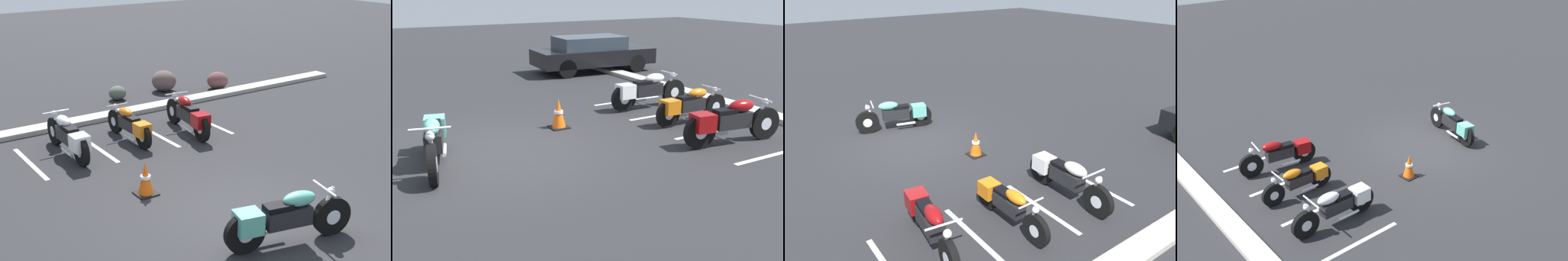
% 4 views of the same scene
% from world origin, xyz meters
% --- Properties ---
extents(ground, '(60.00, 60.00, 0.00)m').
position_xyz_m(ground, '(0.00, 0.00, 0.00)').
color(ground, '#262628').
extents(motorcycle_teal_featured, '(2.23, 0.87, 0.89)m').
position_xyz_m(motorcycle_teal_featured, '(-0.10, -1.09, 0.47)').
color(motorcycle_teal_featured, black).
rests_on(motorcycle_teal_featured, ground).
extents(parked_bike_0, '(0.63, 2.24, 0.88)m').
position_xyz_m(parked_bike_0, '(-1.41, 4.43, 0.47)').
color(parked_bike_0, black).
rests_on(parked_bike_0, ground).
extents(parked_bike_1, '(0.56, 2.00, 0.79)m').
position_xyz_m(parked_bike_1, '(0.18, 4.46, 0.42)').
color(parked_bike_1, black).
rests_on(parked_bike_1, ground).
extents(parked_bike_2, '(0.70, 2.24, 0.88)m').
position_xyz_m(parked_bike_2, '(1.67, 4.14, 0.47)').
color(parked_bike_2, black).
rests_on(parked_bike_2, ground).
extents(car_black, '(2.12, 4.42, 1.29)m').
position_xyz_m(car_black, '(-6.72, 5.96, 0.68)').
color(car_black, black).
rests_on(car_black, ground).
extents(concrete_curb, '(18.00, 0.50, 0.12)m').
position_xyz_m(concrete_curb, '(0.00, 6.45, 0.06)').
color(concrete_curb, '#A8A399').
rests_on(concrete_curb, ground).
extents(traffic_cone, '(0.40, 0.40, 0.66)m').
position_xyz_m(traffic_cone, '(-0.99, 1.75, 0.31)').
color(traffic_cone, black).
rests_on(traffic_cone, ground).
extents(stall_line_0, '(0.10, 2.10, 0.00)m').
position_xyz_m(stall_line_0, '(-2.31, 4.51, 0.00)').
color(stall_line_0, white).
rests_on(stall_line_0, ground).
extents(stall_line_1, '(0.10, 2.10, 0.00)m').
position_xyz_m(stall_line_1, '(-0.69, 4.51, 0.00)').
color(stall_line_1, white).
rests_on(stall_line_1, ground).
extents(stall_line_2, '(0.10, 2.10, 0.00)m').
position_xyz_m(stall_line_2, '(0.93, 4.51, 0.00)').
color(stall_line_2, white).
rests_on(stall_line_2, ground).
extents(stall_line_3, '(0.10, 2.10, 0.00)m').
position_xyz_m(stall_line_3, '(2.54, 4.51, 0.00)').
color(stall_line_3, white).
rests_on(stall_line_3, ground).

